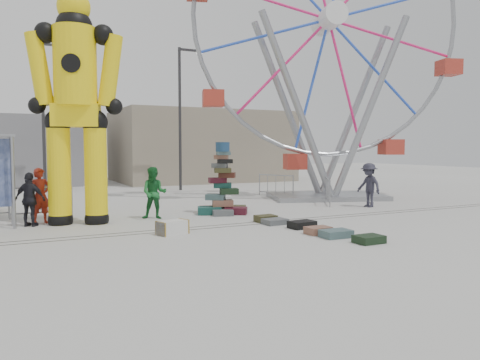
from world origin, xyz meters
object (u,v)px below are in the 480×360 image
lamp_post_right (181,111)px  barricade_wheel_back (276,185)px  suitcase_tower (222,194)px  pedestrian_grey (369,185)px  barricade_dummy_c (42,202)px  pedestrian_red (40,196)px  barricade_wheel_front (328,191)px  pedestrian_green (154,193)px  pedestrian_black (30,200)px  ferris_wheel (328,43)px  lamp_post_left (45,109)px  steamer_trunk (172,227)px  crash_test_dummy (76,99)px

lamp_post_right → barricade_wheel_back: size_ratio=4.00×
suitcase_tower → pedestrian_grey: size_ratio=1.46×
barricade_wheel_back → barricade_dummy_c: bearing=-102.8°
barricade_dummy_c → pedestrian_red: 1.40m
barricade_wheel_front → pedestrian_red: (-11.34, -0.07, 0.34)m
pedestrian_grey → pedestrian_green: bearing=-99.1°
suitcase_tower → barricade_wheel_front: size_ratio=1.31×
lamp_post_right → pedestrian_green: 11.38m
pedestrian_green → barricade_wheel_back: bearing=56.3°
suitcase_tower → pedestrian_green: 2.60m
pedestrian_black → ferris_wheel: bearing=-135.3°
lamp_post_right → ferris_wheel: (4.69, -7.25, 2.80)m
suitcase_tower → barricade_wheel_front: (5.22, 0.60, -0.18)m
lamp_post_left → steamer_trunk: size_ratio=9.74×
barricade_wheel_back → pedestrian_green: pedestrian_green is taller
barricade_wheel_back → pedestrian_red: (-10.98, -3.83, 0.34)m
crash_test_dummy → barricade_wheel_front: crash_test_dummy is taller
crash_test_dummy → barricade_wheel_back: bearing=41.6°
barricade_dummy_c → barricade_wheel_front: (11.24, -1.29, 0.00)m
suitcase_tower → steamer_trunk: (-2.94, -3.13, -0.54)m
lamp_post_right → lamp_post_left: same height
barricade_wheel_front → pedestrian_green: bearing=128.1°
lamp_post_left → pedestrian_grey: 17.30m
barricade_dummy_c → barricade_wheel_front: 11.31m
lamp_post_left → barricade_wheel_back: (10.02, -7.34, -3.93)m
lamp_post_right → barricade_dummy_c: bearing=-135.2°
barricade_wheel_front → pedestrian_red: bearing=123.1°
pedestrian_red → crash_test_dummy: bearing=-48.6°
lamp_post_right → pedestrian_green: size_ratio=4.53×
barricade_wheel_front → pedestrian_black: bearing=125.5°
ferris_wheel → barricade_wheel_front: 7.11m
suitcase_tower → barricade_dummy_c: (-6.01, 1.89, -0.18)m
lamp_post_right → barricade_dummy_c: (-7.85, -7.81, -3.93)m
barricade_dummy_c → pedestrian_grey: 12.47m
ferris_wheel → barricade_wheel_back: ferris_wheel is taller
barricade_dummy_c → pedestrian_black: bearing=-103.9°
pedestrian_red → pedestrian_black: (-0.32, -0.48, -0.06)m
suitcase_tower → steamer_trunk: 4.33m
lamp_post_right → barricade_dummy_c: 11.76m
barricade_dummy_c → barricade_wheel_front: bearing=-7.5°
lamp_post_right → ferris_wheel: ferris_wheel is taller
lamp_post_left → barricade_wheel_front: (10.38, -11.10, -3.93)m
pedestrian_black → pedestrian_grey: size_ratio=0.93×
suitcase_tower → crash_test_dummy: size_ratio=0.35×
steamer_trunk → barricade_wheel_back: size_ratio=0.41×
lamp_post_right → pedestrian_black: (-8.28, -9.65, -3.65)m
ferris_wheel → pedestrian_grey: 7.23m
steamer_trunk → barricade_wheel_back: barricade_wheel_back is taller
barricade_wheel_front → pedestrian_red: size_ratio=1.12×
barricade_dummy_c → pedestrian_green: bearing=-31.6°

